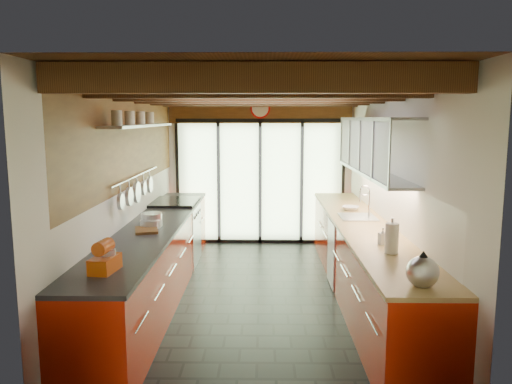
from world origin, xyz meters
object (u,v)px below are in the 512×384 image
stand_mixer (105,259)px  paper_towel (392,239)px  soap_bottle (383,236)px  bowl (351,208)px  kettle (423,270)px

stand_mixer → paper_towel: paper_towel is taller
paper_towel → soap_bottle: paper_towel is taller
stand_mixer → bowl: (2.54, 2.82, -0.08)m
kettle → paper_towel: paper_towel is taller
kettle → soap_bottle: size_ratio=1.82×
paper_towel → soap_bottle: (0.00, 0.35, -0.06)m
kettle → bowl: bearing=90.0°
kettle → paper_towel: (-0.00, 0.92, 0.02)m
bowl → kettle: bearing=-90.0°
stand_mixer → kettle: kettle is taller
soap_bottle → kettle: bearing=-90.0°
soap_bottle → bowl: size_ratio=0.75×
kettle → paper_towel: 0.92m
paper_towel → soap_bottle: size_ratio=1.97×
stand_mixer → bowl: size_ratio=1.40×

